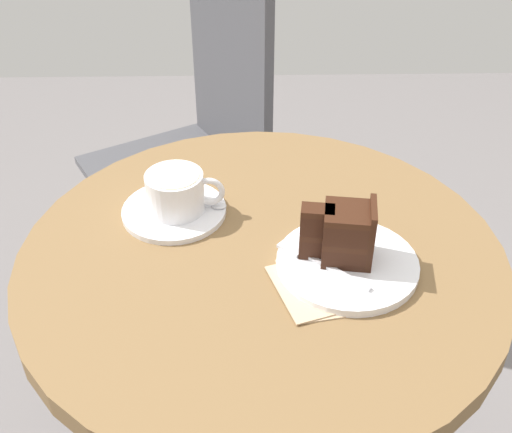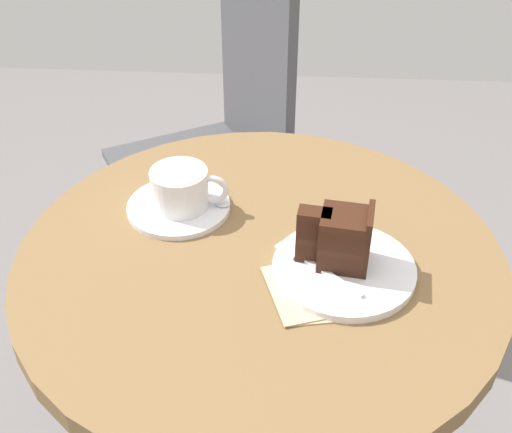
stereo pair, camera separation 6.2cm
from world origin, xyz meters
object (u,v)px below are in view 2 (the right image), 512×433
object	(u,v)px
teaspoon	(209,197)
fork	(309,262)
saucer	(179,207)
cake_slice	(341,238)
coffee_cup	(181,187)
cake_plate	(344,269)
napkin	(320,288)
cafe_chair	(226,126)

from	to	relation	value
teaspoon	fork	size ratio (longest dim) A/B	0.77
saucer	cake_slice	world-z (taller)	cake_slice
saucer	fork	size ratio (longest dim) A/B	1.33
coffee_cup	teaspoon	xyz separation A→B (m)	(0.04, 0.02, -0.03)
saucer	fork	distance (m)	0.24
saucer	cake_slice	distance (m)	0.27
saucer	cake_plate	xyz separation A→B (m)	(0.25, -0.13, 0.00)
cake_slice	napkin	xyz separation A→B (m)	(-0.03, -0.04, -0.05)
teaspoon	saucer	bearing A→B (deg)	-119.10
fork	cake_slice	bearing A→B (deg)	-127.39
coffee_cup	cake_slice	bearing A→B (deg)	-27.51
teaspoon	cafe_chair	distance (m)	0.64
teaspoon	cafe_chair	size ratio (longest dim) A/B	0.10
cake_plate	napkin	size ratio (longest dim) A/B	1.22
coffee_cup	cafe_chair	distance (m)	0.67
cake_slice	cafe_chair	bearing A→B (deg)	107.60
fork	napkin	xyz separation A→B (m)	(0.01, -0.04, -0.01)
teaspoon	napkin	xyz separation A→B (m)	(0.17, -0.19, -0.01)
coffee_cup	cafe_chair	size ratio (longest dim) A/B	0.13
saucer	teaspoon	size ratio (longest dim) A/B	1.73
saucer	cafe_chair	bearing A→B (deg)	89.77
fork	cafe_chair	xyz separation A→B (m)	(-0.20, 0.75, -0.21)
cake_plate	cafe_chair	xyz separation A→B (m)	(-0.24, 0.75, -0.20)
napkin	coffee_cup	bearing A→B (deg)	141.44
cake_plate	fork	xyz separation A→B (m)	(-0.05, 0.00, 0.01)
coffee_cup	fork	distance (m)	0.23
saucer	coffee_cup	size ratio (longest dim) A/B	1.34
cake_plate	cafe_chair	bearing A→B (deg)	107.94
teaspoon	cake_plate	distance (m)	0.25
saucer	coffee_cup	world-z (taller)	coffee_cup
saucer	cafe_chair	size ratio (longest dim) A/B	0.17
saucer	coffee_cup	distance (m)	0.04
coffee_cup	cake_slice	xyz separation A→B (m)	(0.23, -0.12, 0.01)
coffee_cup	napkin	xyz separation A→B (m)	(0.21, -0.17, -0.04)
saucer	fork	bearing A→B (deg)	-32.83
cake_plate	cake_slice	size ratio (longest dim) A/B	1.89
fork	teaspoon	bearing A→B (deg)	-1.63
cake_slice	teaspoon	bearing A→B (deg)	143.95
saucer	fork	world-z (taller)	fork
teaspoon	fork	bearing A→B (deg)	-6.92
napkin	saucer	bearing A→B (deg)	142.23
cake_slice	cafe_chair	size ratio (longest dim) A/B	0.11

